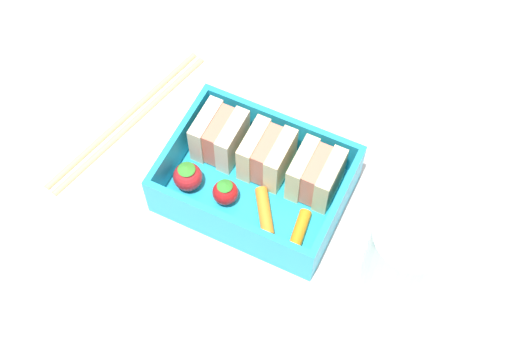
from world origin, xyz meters
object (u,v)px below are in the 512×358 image
Objects in this scene: sandwich_center at (316,175)px; sandwich_center_left at (267,155)px; carrot_stick_left at (298,234)px; chopstick_pair at (128,119)px; carrot_stick_far_left at (265,212)px; strawberry_far_left at (188,176)px; sandwich_left at (220,135)px; drinking_glass at (404,258)px; strawberry_left at (225,192)px.

sandwich_center_left is at bearing 180.00° from sandwich_center.
carrot_stick_left reaches higher than chopstick_pair.
strawberry_far_left is at bearing -178.92° from carrot_stick_far_left.
sandwich_left is 0.99× the size of carrot_stick_far_left.
carrot_stick_far_left is 13.65cm from drinking_glass.
strawberry_left is 7.95cm from carrot_stick_left.
carrot_stick_far_left is 18.27cm from chopstick_pair.
strawberry_far_left is (-11.05, -4.95, -0.85)cm from sandwich_center.
drinking_glass reaches higher than sandwich_center.
carrot_stick_left is at bearing -4.94° from strawberry_left.
sandwich_center is 0.51× the size of drinking_glass.
sandwich_center_left is 1.00× the size of sandwich_center.
sandwich_center_left reaches higher than chopstick_pair.
sandwich_center is at bearing 0.00° from sandwich_left.
strawberry_left is at bearing 175.06° from carrot_stick_left.
sandwich_left and sandwich_center_left have the same top height.
strawberry_left is 0.32× the size of drinking_glass.
sandwich_center_left is at bearing 1.80° from chopstick_pair.
strawberry_left is at bearing -145.89° from sandwich_center.
chopstick_pair is at bearing -178.20° from sandwich_center_left.
sandwich_center_left is at bearing 0.00° from sandwich_left.
carrot_stick_far_left reaches higher than chopstick_pair.
carrot_stick_far_left is at bearing -66.95° from sandwich_center_left.
drinking_glass reaches higher than carrot_stick_far_left.
carrot_stick_left is (11.82, -0.56, -0.95)cm from strawberry_far_left.
drinking_glass reaches higher than sandwich_center_left.
chopstick_pair is (-21.49, 5.01, -1.43)cm from carrot_stick_left.
sandwich_center is at bearing 57.77° from carrot_stick_far_left.
sandwich_left reaches higher than strawberry_left.
drinking_glass is (21.36, -0.09, 2.00)cm from strawberry_far_left.
sandwich_left is at bearing 153.21° from carrot_stick_left.
sandwich_center is (10.12, 0.00, 0.00)cm from sandwich_left.
sandwich_center is 8.65cm from strawberry_left.
sandwich_center_left is 1.41× the size of strawberry_far_left.
strawberry_far_left is 0.70× the size of carrot_stick_far_left.
strawberry_far_left is 0.70× the size of carrot_stick_left.
sandwich_center_left is 0.51× the size of drinking_glass.
strawberry_far_left reaches higher than carrot_stick_left.
carrot_stick_left is at bearing -13.12° from chopstick_pair.
carrot_stick_far_left is at bearing -13.66° from chopstick_pair.
sandwich_center is at bearing 153.96° from drinking_glass.
sandwich_left is at bearing 122.00° from strawberry_left.
sandwich_center_left is 15.99cm from chopstick_pair.
sandwich_left is 12.33cm from carrot_stick_left.
sandwich_center is 5.84cm from carrot_stick_left.
sandwich_center is 11.53cm from drinking_glass.
carrot_stick_far_left is at bearing -34.02° from sandwich_left.
sandwich_left reaches higher than chopstick_pair.
strawberry_far_left reaches higher than strawberry_left.
sandwich_left is 1.57× the size of strawberry_left.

